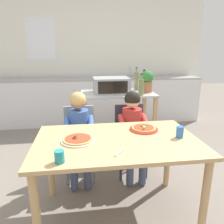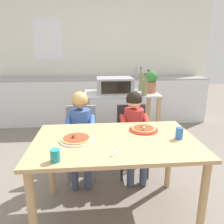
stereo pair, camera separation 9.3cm
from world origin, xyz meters
The scene contains 19 objects.
ground_plane centered at (0.00, 1.23, 0.00)m, with size 12.34×12.34×0.00m, color slate.
back_wall_tiled centered at (0.00, 3.14, 1.35)m, with size 4.71×0.13×2.70m.
kitchen_counter centered at (0.00, 2.73, 0.45)m, with size 4.24×0.60×1.11m.
kitchen_island_cart centered at (0.23, 1.35, 0.58)m, with size 1.03×0.60×0.86m.
toaster_oven centered at (0.13, 1.36, 0.97)m, with size 0.49×0.41×0.21m.
bottle_dark_olive_oil centered at (0.50, 1.11, 0.98)m, with size 0.07×0.07×0.29m.
bottle_brown_beer centered at (0.67, 1.58, 0.98)m, with size 0.07×0.07×0.30m.
bottle_squat_spirits centered at (0.54, 1.54, 1.00)m, with size 0.06×0.06×0.34m.
potted_herb_plant centered at (0.64, 1.32, 1.03)m, with size 0.17×0.17×0.30m.
dining_table centered at (0.00, 0.00, 0.63)m, with size 1.35×0.84×0.73m.
dining_chair_left centered at (-0.32, 0.73, 0.48)m, with size 0.36×0.36×0.81m.
dining_chair_right centered at (0.28, 0.73, 0.48)m, with size 0.36×0.36×0.81m.
child_in_blue_striped_shirt centered at (-0.32, 0.60, 0.64)m, with size 0.32×0.42×1.00m.
child_in_red_shirt centered at (0.28, 0.60, 0.64)m, with size 0.32×0.42×0.99m.
pizza_plate_white centered at (-0.32, 0.01, 0.75)m, with size 0.28×0.28×0.03m.
pizza_plate_red_rimmed centered at (0.28, 0.19, 0.75)m, with size 0.26×0.26×0.03m.
drinking_cup_teal centered at (-0.43, -0.33, 0.77)m, with size 0.07×0.07×0.08m, color teal.
drinking_cup_blue centered at (0.53, -0.03, 0.78)m, with size 0.06×0.06×0.10m, color blue.
serving_spoon centered at (-0.02, -0.25, 0.74)m, with size 0.01×0.01×0.14m, color #B7BABF.
Camera 2 is at (-0.18, -1.66, 1.44)m, focal length 34.99 mm.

